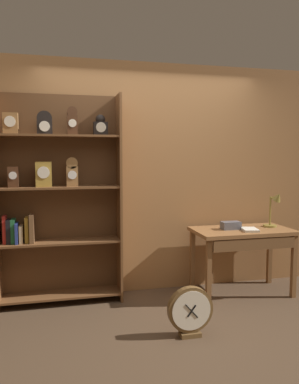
{
  "coord_description": "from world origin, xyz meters",
  "views": [
    {
      "loc": [
        -1.0,
        -2.86,
        1.55
      ],
      "look_at": [
        -0.12,
        0.82,
        1.19
      ],
      "focal_mm": 35.09,
      "sensor_mm": 36.0,
      "label": 1
    }
  ],
  "objects": [
    {
      "name": "round_clock_large",
      "position": [
        0.07,
        0.09,
        0.22
      ],
      "size": [
        0.4,
        0.11,
        0.44
      ],
      "color": "brown",
      "rests_on": "ground"
    },
    {
      "name": "bookshelf",
      "position": [
        -1.04,
        1.15,
        1.14
      ],
      "size": [
        1.27,
        0.3,
        2.2
      ],
      "color": "brown",
      "rests_on": "ground"
    },
    {
      "name": "ground_plane",
      "position": [
        0.0,
        0.0,
        0.0
      ],
      "size": [
        10.0,
        10.0,
        0.0
      ],
      "primitive_type": "plane",
      "color": "#4C3826"
    },
    {
      "name": "desk_lamp",
      "position": [
        1.4,
        0.96,
        0.98
      ],
      "size": [
        0.21,
        0.21,
        0.42
      ],
      "color": "olive",
      "rests_on": "workbench"
    },
    {
      "name": "back_wood_panel",
      "position": [
        0.0,
        1.33,
        1.3
      ],
      "size": [
        4.8,
        0.05,
        2.6
      ],
      "primitive_type": "cube",
      "color": "#9E6B3D",
      "rests_on": "ground"
    },
    {
      "name": "open_repair_manual",
      "position": [
        1.01,
        0.82,
        0.75
      ],
      "size": [
        0.2,
        0.25,
        0.02
      ],
      "primitive_type": "cube",
      "rotation": [
        0.0,
        0.0,
        -0.21
      ],
      "color": "silver",
      "rests_on": "workbench"
    },
    {
      "name": "toolbox_small",
      "position": [
        0.85,
        0.95,
        0.78
      ],
      "size": [
        0.21,
        0.12,
        0.09
      ],
      "primitive_type": "cube",
      "color": "#595960",
      "rests_on": "workbench"
    },
    {
      "name": "workbench",
      "position": [
        0.98,
        0.91,
        0.64
      ],
      "size": [
        1.1,
        0.59,
        0.74
      ],
      "color": "brown",
      "rests_on": "ground"
    }
  ]
}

